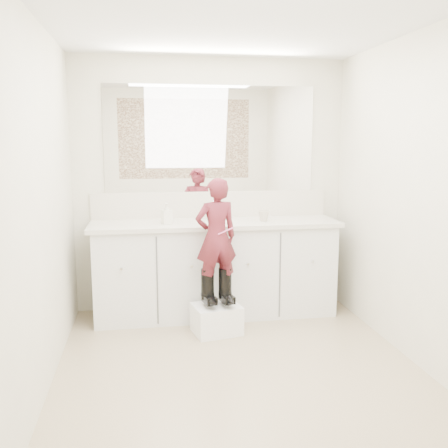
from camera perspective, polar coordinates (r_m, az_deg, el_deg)
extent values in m
plane|color=#91845F|center=(3.71, 1.86, -16.47)|extent=(3.00, 3.00, 0.00)
plane|color=white|center=(3.43, 2.10, 22.57)|extent=(3.00, 3.00, 0.00)
plane|color=beige|center=(4.84, -1.50, 4.45)|extent=(2.60, 0.00, 2.60)
plane|color=beige|center=(1.94, 10.67, -3.35)|extent=(2.60, 0.00, 2.60)
plane|color=beige|center=(3.36, -20.32, 1.64)|extent=(0.00, 3.00, 3.00)
plane|color=beige|center=(3.83, 21.41, 2.48)|extent=(0.00, 3.00, 3.00)
cube|color=silver|center=(4.70, -1.00, -5.30)|extent=(2.20, 0.55, 0.85)
cube|color=beige|center=(4.59, -0.99, 0.03)|extent=(2.28, 0.58, 0.04)
cube|color=beige|center=(4.84, -1.47, 2.25)|extent=(2.28, 0.03, 0.25)
cube|color=white|center=(4.81, -1.51, 9.67)|extent=(2.00, 0.02, 1.00)
cube|color=#472819|center=(1.90, 10.99, 10.08)|extent=(2.00, 0.01, 1.20)
cylinder|color=silver|center=(4.74, -1.28, 1.19)|extent=(0.08, 0.08, 0.10)
imported|color=beige|center=(4.63, 4.57, 0.94)|extent=(0.13, 0.13, 0.10)
imported|color=white|center=(4.48, -6.56, 1.19)|extent=(0.10, 0.11, 0.19)
cube|color=white|center=(4.33, -0.88, -10.79)|extent=(0.44, 0.39, 0.24)
imported|color=#962E39|center=(4.14, -0.90, -1.49)|extent=(0.40, 0.30, 0.98)
cylinder|color=#E95A94|center=(4.08, 0.19, -0.81)|extent=(0.14, 0.04, 0.06)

